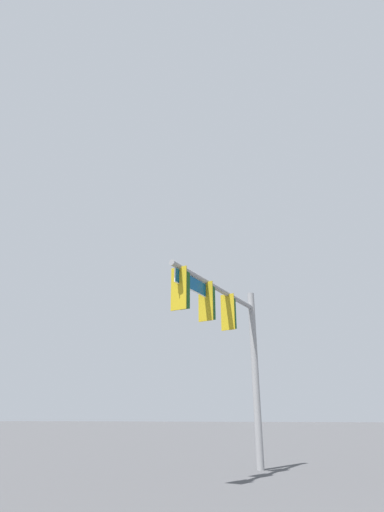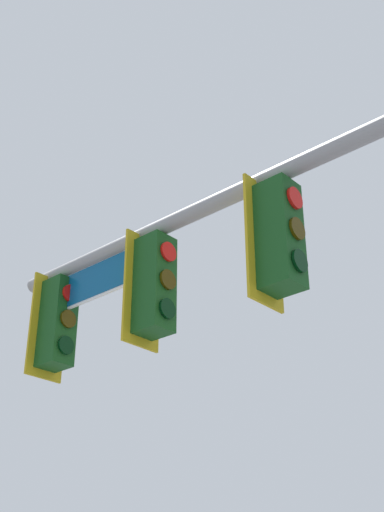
{
  "view_description": "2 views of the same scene",
  "coord_description": "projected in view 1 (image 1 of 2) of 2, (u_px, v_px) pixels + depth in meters",
  "views": [
    {
      "loc": [
        6.94,
        -3.64,
        1.7
      ],
      "look_at": [
        -5.23,
        -8.52,
        7.04
      ],
      "focal_mm": 28.0,
      "sensor_mm": 36.0,
      "label": 1
    },
    {
      "loc": [
        -9.09,
        -2.29,
        2.0
      ],
      "look_at": [
        -4.22,
        -9.79,
        6.61
      ],
      "focal_mm": 50.0,
      "sensor_mm": 36.0,
      "label": 2
    }
  ],
  "objects": [
    {
      "name": "signal_pole_near",
      "position": [
        230.0,
        331.0,
        14.02
      ],
      "size": [
        6.01,
        1.23,
        6.48
      ],
      "color": "gray",
      "rests_on": "ground_plane"
    }
  ]
}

